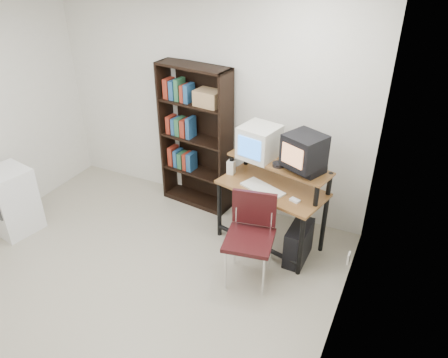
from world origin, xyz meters
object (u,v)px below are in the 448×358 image
at_px(crt_tv, 304,151).
at_px(mini_fridge, 11,201).
at_px(pc_tower, 298,243).
at_px(bookshelf, 197,136).
at_px(computer_desk, 273,191).
at_px(crt_monitor, 259,142).
at_px(school_chair, 251,229).

bearing_deg(crt_tv, mini_fridge, -136.31).
bearing_deg(pc_tower, bookshelf, 159.86).
height_order(crt_tv, mini_fridge, crt_tv).
distance_m(computer_desk, pc_tower, 0.62).
bearing_deg(computer_desk, crt_monitor, 161.79).
relative_size(crt_monitor, school_chair, 0.48).
bearing_deg(school_chair, bookshelf, 127.96).
bearing_deg(mini_fridge, crt_tv, 29.64).
bearing_deg(computer_desk, bookshelf, 173.29).
bearing_deg(mini_fridge, bookshelf, 52.66).
bearing_deg(bookshelf, school_chair, -35.07).
relative_size(crt_monitor, mini_fridge, 0.56).
relative_size(computer_desk, crt_monitor, 2.80).
bearing_deg(mini_fridge, pc_tower, 26.53).
height_order(computer_desk, crt_monitor, crt_monitor).
relative_size(school_chair, bookshelf, 0.51).
height_order(computer_desk, crt_tv, crt_tv).
distance_m(computer_desk, crt_tv, 0.61).
xyz_separation_m(crt_tv, school_chair, (-0.30, -0.61, -0.65)).
bearing_deg(crt_monitor, school_chair, -60.70).
distance_m(computer_desk, school_chair, 0.61).
height_order(computer_desk, bookshelf, bookshelf).
distance_m(crt_monitor, school_chair, 0.97).
distance_m(crt_monitor, bookshelf, 0.98).
distance_m(pc_tower, mini_fridge, 3.30).
xyz_separation_m(computer_desk, bookshelf, (-1.15, 0.42, 0.24)).
bearing_deg(mini_fridge, school_chair, 19.94).
bearing_deg(bookshelf, pc_tower, -14.15).
relative_size(bookshelf, mini_fridge, 2.30).
bearing_deg(pc_tower, school_chair, -129.59).
bearing_deg(crt_tv, crt_monitor, -170.02).
relative_size(computer_desk, mini_fridge, 1.58).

